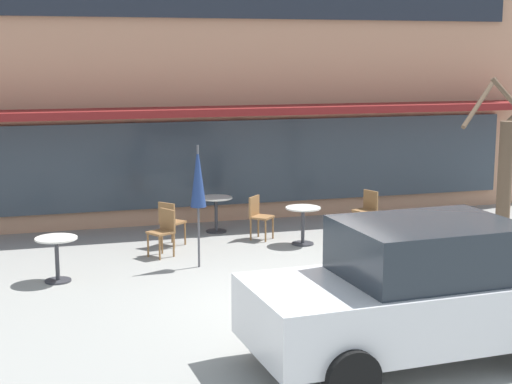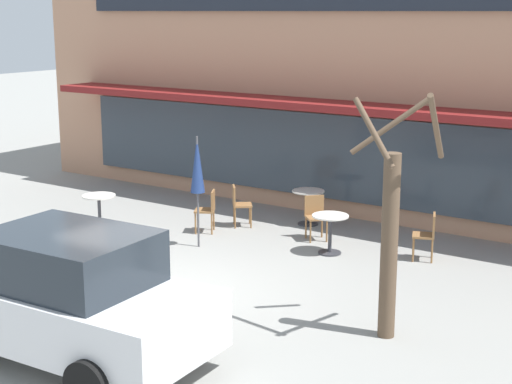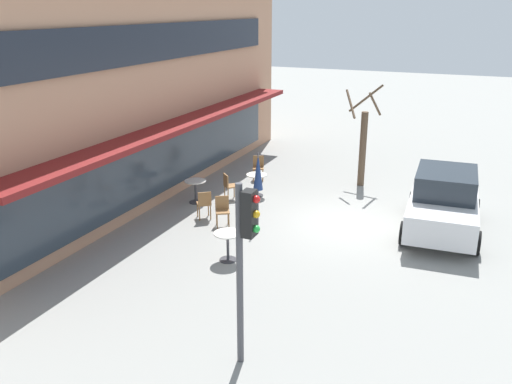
{
  "view_description": "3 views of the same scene",
  "coord_description": "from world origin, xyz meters",
  "px_view_note": "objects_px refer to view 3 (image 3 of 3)",
  "views": [
    {
      "loc": [
        -3.96,
        -11.0,
        3.79
      ],
      "look_at": [
        0.14,
        2.93,
        1.2
      ],
      "focal_mm": 55.0,
      "sensor_mm": 36.0,
      "label": 1
    },
    {
      "loc": [
        8.15,
        -9.26,
        4.54
      ],
      "look_at": [
        -0.03,
        2.79,
        1.16
      ],
      "focal_mm": 55.0,
      "sensor_mm": 36.0,
      "label": 2
    },
    {
      "loc": [
        -14.71,
        -3.45,
        6.12
      ],
      "look_at": [
        -0.69,
        2.59,
        0.86
      ],
      "focal_mm": 38.0,
      "sensor_mm": 36.0,
      "label": 3
    }
  ],
  "objects_px": {
    "parked_sedan": "(444,202)",
    "cafe_chair_3": "(229,185)",
    "cafe_table_near_wall": "(228,242)",
    "cafe_chair_1": "(222,209)",
    "traffic_light_pole": "(245,246)",
    "cafe_table_by_tree": "(257,181)",
    "cafe_table_streetside": "(195,188)",
    "street_tree": "(363,143)",
    "cafe_chair_2": "(258,166)",
    "cafe_chair_0": "(204,203)",
    "patio_umbrella_green_folded": "(258,172)"
  },
  "relations": [
    {
      "from": "parked_sedan",
      "to": "cafe_chair_3",
      "type": "bearing_deg",
      "value": 90.47
    },
    {
      "from": "cafe_table_near_wall",
      "to": "cafe_chair_1",
      "type": "relative_size",
      "value": 0.85
    },
    {
      "from": "cafe_chair_3",
      "to": "traffic_light_pole",
      "type": "relative_size",
      "value": 0.26
    },
    {
      "from": "cafe_table_by_tree",
      "to": "parked_sedan",
      "type": "relative_size",
      "value": 0.18
    },
    {
      "from": "cafe_table_streetside",
      "to": "cafe_chair_1",
      "type": "bearing_deg",
      "value": -129.99
    },
    {
      "from": "cafe_table_near_wall",
      "to": "cafe_chair_1",
      "type": "height_order",
      "value": "cafe_chair_1"
    },
    {
      "from": "parked_sedan",
      "to": "street_tree",
      "type": "xyz_separation_m",
      "value": [
        3.23,
        3.08,
        0.68
      ]
    },
    {
      "from": "parked_sedan",
      "to": "traffic_light_pole",
      "type": "relative_size",
      "value": 1.26
    },
    {
      "from": "cafe_chair_2",
      "to": "cafe_chair_3",
      "type": "bearing_deg",
      "value": 179.26
    },
    {
      "from": "cafe_table_streetside",
      "to": "cafe_table_by_tree",
      "type": "relative_size",
      "value": 1.0
    },
    {
      "from": "cafe_table_by_tree",
      "to": "cafe_chair_2",
      "type": "xyz_separation_m",
      "value": [
        1.69,
        0.66,
        0.01
      ]
    },
    {
      "from": "traffic_light_pole",
      "to": "cafe_chair_3",
      "type": "bearing_deg",
      "value": 27.96
    },
    {
      "from": "cafe_table_streetside",
      "to": "parked_sedan",
      "type": "bearing_deg",
      "value": -84.43
    },
    {
      "from": "cafe_chair_0",
      "to": "cafe_chair_2",
      "type": "distance_m",
      "value": 4.26
    },
    {
      "from": "cafe_table_by_tree",
      "to": "traffic_light_pole",
      "type": "bearing_deg",
      "value": -158.02
    },
    {
      "from": "cafe_chair_2",
      "to": "cafe_chair_3",
      "type": "distance_m",
      "value": 2.41
    },
    {
      "from": "street_tree",
      "to": "cafe_chair_2",
      "type": "bearing_deg",
      "value": 103.65
    },
    {
      "from": "patio_umbrella_green_folded",
      "to": "parked_sedan",
      "type": "distance_m",
      "value": 5.32
    },
    {
      "from": "cafe_table_streetside",
      "to": "cafe_chair_2",
      "type": "distance_m",
      "value": 3.23
    },
    {
      "from": "cafe_table_by_tree",
      "to": "cafe_chair_1",
      "type": "xyz_separation_m",
      "value": [
        -2.83,
        -0.13,
        0.01
      ]
    },
    {
      "from": "street_tree",
      "to": "patio_umbrella_green_folded",
      "type": "bearing_deg",
      "value": 158.83
    },
    {
      "from": "cafe_chair_2",
      "to": "patio_umbrella_green_folded",
      "type": "bearing_deg",
      "value": -157.03
    },
    {
      "from": "cafe_table_streetside",
      "to": "cafe_chair_0",
      "type": "height_order",
      "value": "cafe_chair_0"
    },
    {
      "from": "patio_umbrella_green_folded",
      "to": "street_tree",
      "type": "relative_size",
      "value": 0.62
    },
    {
      "from": "cafe_chair_0",
      "to": "traffic_light_pole",
      "type": "xyz_separation_m",
      "value": [
        -5.86,
        -4.02,
        1.77
      ]
    },
    {
      "from": "cafe_chair_1",
      "to": "cafe_table_near_wall",
      "type": "bearing_deg",
      "value": -149.92
    },
    {
      "from": "cafe_table_by_tree",
      "to": "street_tree",
      "type": "distance_m",
      "value": 4.06
    },
    {
      "from": "cafe_chair_0",
      "to": "traffic_light_pole",
      "type": "height_order",
      "value": "traffic_light_pole"
    },
    {
      "from": "cafe_chair_3",
      "to": "street_tree",
      "type": "height_order",
      "value": "street_tree"
    },
    {
      "from": "cafe_chair_2",
      "to": "traffic_light_pole",
      "type": "relative_size",
      "value": 0.26
    },
    {
      "from": "cafe_table_streetside",
      "to": "cafe_chair_0",
      "type": "xyz_separation_m",
      "value": [
        -1.16,
        -0.95,
        0.01
      ]
    },
    {
      "from": "cafe_chair_3",
      "to": "cafe_table_by_tree",
      "type": "bearing_deg",
      "value": -43.8
    },
    {
      "from": "cafe_table_by_tree",
      "to": "cafe_table_near_wall",
      "type": "bearing_deg",
      "value": -165.09
    },
    {
      "from": "cafe_chair_3",
      "to": "parked_sedan",
      "type": "bearing_deg",
      "value": -89.53
    },
    {
      "from": "cafe_chair_2",
      "to": "street_tree",
      "type": "relative_size",
      "value": 0.25
    },
    {
      "from": "cafe_chair_2",
      "to": "cafe_chair_3",
      "type": "height_order",
      "value": "same"
    },
    {
      "from": "cafe_chair_1",
      "to": "cafe_chair_2",
      "type": "xyz_separation_m",
      "value": [
        4.52,
        0.79,
        0.0
      ]
    },
    {
      "from": "cafe_table_near_wall",
      "to": "parked_sedan",
      "type": "height_order",
      "value": "parked_sedan"
    },
    {
      "from": "street_tree",
      "to": "cafe_table_near_wall",
      "type": "bearing_deg",
      "value": 167.22
    },
    {
      "from": "cafe_table_near_wall",
      "to": "cafe_chair_0",
      "type": "xyz_separation_m",
      "value": [
        2.26,
        1.9,
        0.01
      ]
    },
    {
      "from": "cafe_chair_1",
      "to": "traffic_light_pole",
      "type": "relative_size",
      "value": 0.26
    },
    {
      "from": "patio_umbrella_green_folded",
      "to": "cafe_chair_0",
      "type": "bearing_deg",
      "value": 97.27
    },
    {
      "from": "cafe_table_near_wall",
      "to": "cafe_table_streetside",
      "type": "height_order",
      "value": "same"
    },
    {
      "from": "patio_umbrella_green_folded",
      "to": "cafe_chair_2",
      "type": "xyz_separation_m",
      "value": [
        4.05,
        1.72,
        -1.1
      ]
    },
    {
      "from": "cafe_chair_0",
      "to": "cafe_chair_3",
      "type": "distance_m",
      "value": 1.85
    },
    {
      "from": "cafe_table_by_tree",
      "to": "cafe_chair_3",
      "type": "distance_m",
      "value": 1.0
    },
    {
      "from": "cafe_chair_3",
      "to": "traffic_light_pole",
      "type": "xyz_separation_m",
      "value": [
        -7.71,
        -4.09,
        1.77
      ]
    },
    {
      "from": "cafe_chair_1",
      "to": "street_tree",
      "type": "distance_m",
      "value": 6.19
    },
    {
      "from": "cafe_table_near_wall",
      "to": "parked_sedan",
      "type": "bearing_deg",
      "value": -48.82
    },
    {
      "from": "parked_sedan",
      "to": "cafe_chair_2",
      "type": "bearing_deg",
      "value": 70.64
    }
  ]
}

